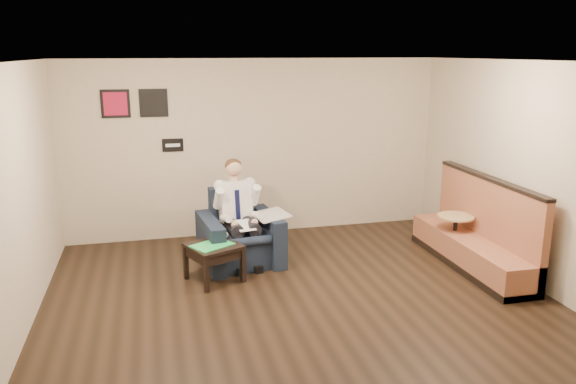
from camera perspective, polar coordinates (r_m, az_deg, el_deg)
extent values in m
plane|color=black|center=(6.63, 1.76, -11.89)|extent=(6.00, 6.00, 0.00)
cube|color=beige|center=(9.01, -3.30, 4.48)|extent=(6.00, 0.02, 2.80)
cube|color=beige|center=(3.51, 15.43, -11.82)|extent=(6.00, 0.02, 2.80)
cube|color=beige|center=(6.09, -26.49, -1.72)|extent=(0.02, 6.00, 2.80)
cube|color=beige|center=(7.51, 24.49, 1.27)|extent=(0.02, 6.00, 2.80)
cube|color=white|center=(5.96, 1.97, 13.10)|extent=(6.00, 6.00, 0.02)
cube|color=black|center=(8.84, -11.63, 4.68)|extent=(0.32, 0.02, 0.20)
cube|color=#B51639|center=(8.76, -17.13, 8.57)|extent=(0.42, 0.03, 0.42)
cube|color=black|center=(8.75, -13.50, 8.79)|extent=(0.42, 0.03, 0.42)
cube|color=black|center=(7.87, -4.91, -3.70)|extent=(1.16, 1.16, 1.01)
cube|color=white|center=(7.61, -4.43, -3.39)|extent=(0.29, 0.37, 0.01)
cube|color=silver|center=(7.83, -1.75, -2.33)|extent=(0.53, 0.62, 0.01)
cube|color=black|center=(7.38, -7.51, -7.12)|extent=(0.79, 0.79, 0.49)
cube|color=#2AD35B|center=(7.26, -7.71, -5.36)|extent=(0.60, 0.56, 0.01)
cylinder|color=white|center=(7.48, -6.78, -4.37)|extent=(0.12, 0.12, 0.10)
cube|color=black|center=(7.46, -7.88, -4.83)|extent=(0.17, 0.11, 0.01)
cube|color=#9B593C|center=(8.08, 18.25, -3.07)|extent=(0.57, 2.41, 1.23)
cylinder|color=tan|center=(8.42, 16.56, -4.39)|extent=(0.62, 0.62, 0.64)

